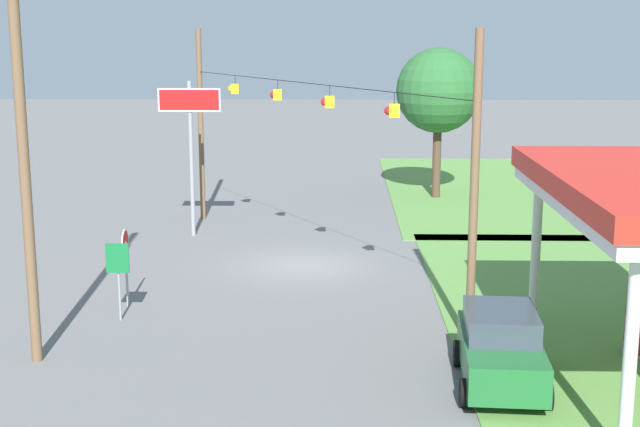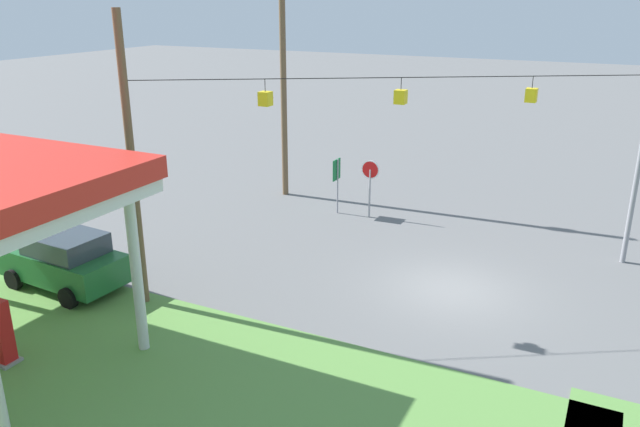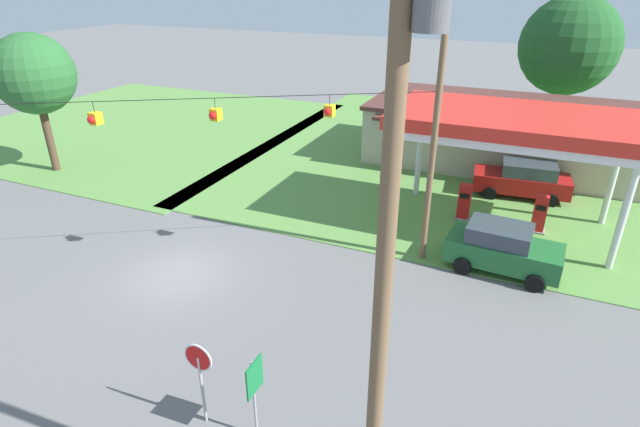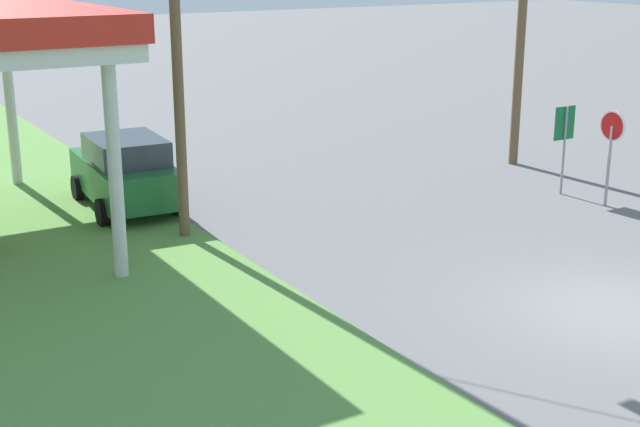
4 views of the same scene
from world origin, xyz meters
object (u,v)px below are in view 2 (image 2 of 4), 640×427
Objects in this scene: route_sign at (337,175)px; utility_pole_main at (282,51)px; stop_sign_roadside at (370,176)px; car_at_pumps_front at (64,260)px; fuel_pump_near at (0,334)px.

route_sign is 0.20× the size of utility_pole_main.
stop_sign_roadside is 1.04× the size of route_sign.
stop_sign_roadside is (-6.22, -10.71, 0.84)m from car_at_pumps_front.
stop_sign_roadside is 0.21× the size of utility_pole_main.
utility_pole_main is at bearing -87.55° from fuel_pump_near.
route_sign is (-2.70, -14.54, 0.86)m from fuel_pump_near.
fuel_pump_near is at bearing 121.26° from car_at_pumps_front.
route_sign is 6.14m from utility_pole_main.
utility_pole_main is at bearing -22.59° from route_sign.
utility_pole_main is (4.86, -1.29, 4.82)m from stop_sign_roadside.
stop_sign_roadside is at bearing -116.28° from car_at_pumps_front.
car_at_pumps_front is 1.80× the size of route_sign.
stop_sign_roadside is (-4.18, -14.66, 0.96)m from fuel_pump_near.
fuel_pump_near is at bearing 79.50° from route_sign.
route_sign is at bearing -100.50° from fuel_pump_near.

